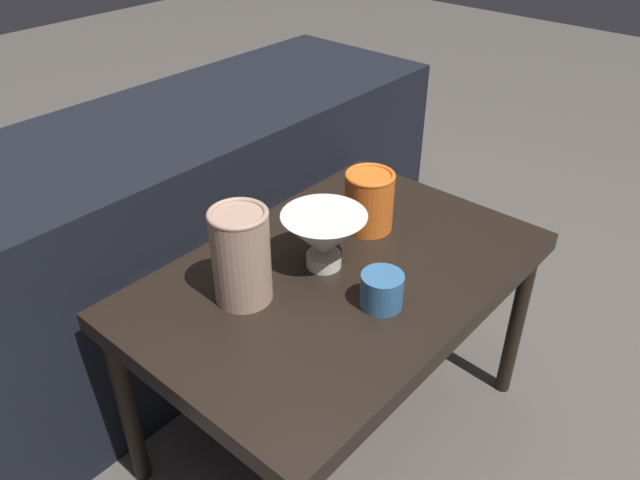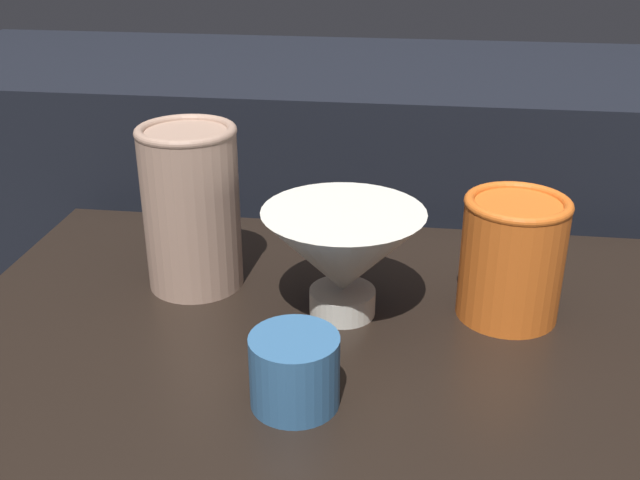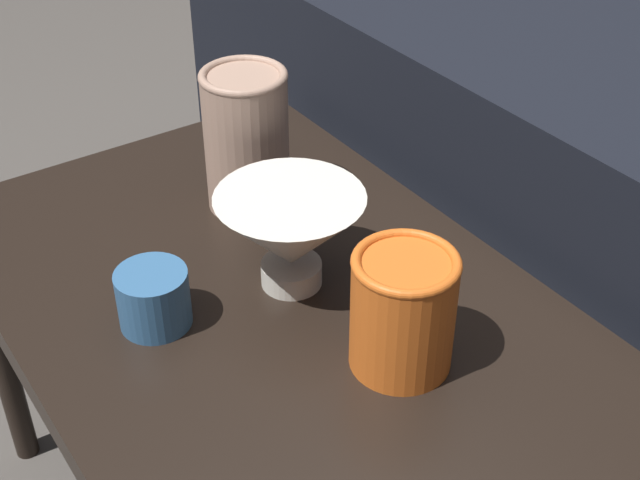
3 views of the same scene
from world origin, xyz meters
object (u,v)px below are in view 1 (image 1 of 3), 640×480
vase_textured_left (241,255)px  vase_colorful_right (369,200)px  cup (382,290)px  bowl (324,236)px

vase_textured_left → vase_colorful_right: size_ratio=1.40×
vase_textured_left → cup: bearing=-54.2°
vase_colorful_right → cup: bearing=-137.4°
vase_colorful_right → cup: size_ratio=1.68×
cup → vase_textured_left: bearing=125.8°
bowl → cup: (-0.02, -0.16, -0.04)m
cup → bowl: bearing=81.3°
bowl → cup: bowl is taller
bowl → vase_colorful_right: size_ratio=1.27×
bowl → vase_colorful_right: 0.18m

